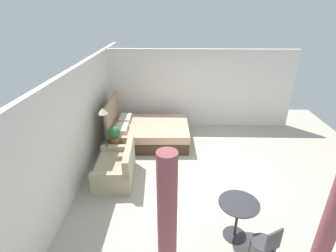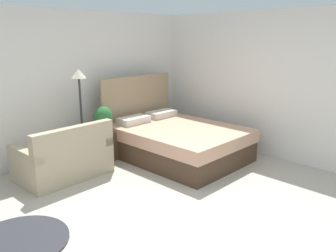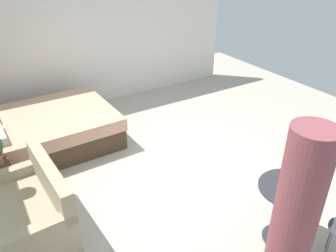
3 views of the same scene
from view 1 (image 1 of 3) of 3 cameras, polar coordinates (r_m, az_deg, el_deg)
ground_plane at (r=6.57m, az=8.72°, el=-10.58°), size 8.97×9.09×0.02m
wall_back at (r=6.25m, az=-19.32°, el=0.05°), size 8.97×0.12×2.58m
wall_right at (r=8.69m, az=7.03°, el=8.18°), size 0.12×6.09×2.58m
bed at (r=7.80m, az=-4.40°, el=-1.38°), size 1.76×2.31×1.40m
couch at (r=6.30m, az=-11.31°, el=-9.19°), size 1.37×0.92×0.86m
nightstand at (r=7.18m, az=-11.64°, el=-4.93°), size 0.54×0.44×0.52m
potted_plant at (r=6.85m, az=-11.87°, el=-1.71°), size 0.33×0.33×0.44m
floor_lamp at (r=6.39m, az=-13.99°, el=0.52°), size 0.29×0.29×1.62m
balcony_table at (r=4.85m, az=15.18°, el=-18.16°), size 0.70×0.70×0.76m
cafe_chair_near_window at (r=4.53m, az=21.27°, el=-23.17°), size 0.50×0.50×0.86m
curtain_left at (r=4.23m, az=32.15°, el=-18.55°), size 0.23×0.23×2.25m
curtain_right at (r=3.69m, az=-0.19°, el=-21.03°), size 0.26×0.26×2.25m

